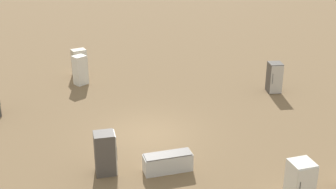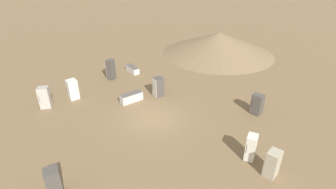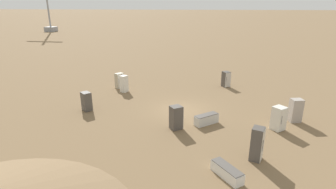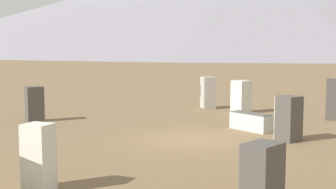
% 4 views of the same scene
% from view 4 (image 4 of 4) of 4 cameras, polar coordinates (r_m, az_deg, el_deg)
% --- Properties ---
extents(ground_plane, '(1000.00, 1000.00, 0.00)m').
position_cam_4_polar(ground_plane, '(17.28, 3.10, -5.57)').
color(ground_plane, brown).
extents(mountain_ridge_0, '(347.45, 347.45, 52.93)m').
position_cam_4_polar(mountain_ridge_0, '(259.07, 10.07, 11.25)').
color(mountain_ridge_0, gray).
rests_on(mountain_ridge_0, ground_plane).
extents(discarded_fridge_0, '(1.76, 1.66, 0.72)m').
position_cam_4_polar(discarded_fridge_0, '(19.41, 10.06, -3.27)').
color(discarded_fridge_0, silver).
rests_on(discarded_fridge_0, ground_plane).
extents(discarded_fridge_2, '(1.03, 1.01, 1.65)m').
position_cam_4_polar(discarded_fridge_2, '(17.54, 14.47, -2.85)').
color(discarded_fridge_2, '#4C4742').
rests_on(discarded_fridge_2, ground_plane).
extents(discarded_fridge_3, '(0.97, 1.00, 1.60)m').
position_cam_4_polar(discarded_fridge_3, '(22.07, -15.93, -1.12)').
color(discarded_fridge_3, '#4C4742').
rests_on(discarded_fridge_3, ground_plane).
extents(discarded_fridge_4, '(0.75, 0.83, 1.64)m').
position_cam_4_polar(discarded_fridge_4, '(11.74, -15.53, -7.38)').
color(discarded_fridge_4, silver).
rests_on(discarded_fridge_4, ground_plane).
extents(discarded_fridge_5, '(1.07, 1.07, 1.65)m').
position_cam_4_polar(discarded_fridge_5, '(24.13, 8.89, -0.27)').
color(discarded_fridge_5, silver).
rests_on(discarded_fridge_5, ground_plane).
extents(discarded_fridge_6, '(0.81, 0.85, 1.92)m').
position_cam_4_polar(discarded_fridge_6, '(22.95, 19.60, -0.56)').
color(discarded_fridge_6, '#4C4742').
rests_on(discarded_fridge_6, ground_plane).
extents(discarded_fridge_7, '(1.00, 0.98, 1.53)m').
position_cam_4_polar(discarded_fridge_7, '(9.90, 11.38, -10.14)').
color(discarded_fridge_7, '#4C4742').
rests_on(discarded_fridge_7, ground_plane).
extents(discarded_fridge_9, '(0.93, 0.86, 1.73)m').
position_cam_4_polar(discarded_fridge_9, '(25.50, 4.90, 0.21)').
color(discarded_fridge_9, '#A89E93').
rests_on(discarded_fridge_9, ground_plane).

